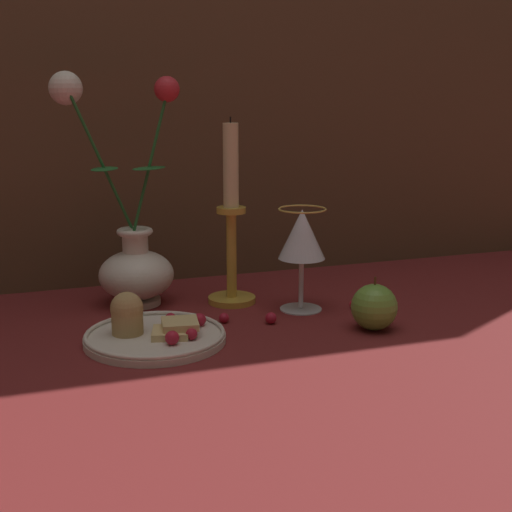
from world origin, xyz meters
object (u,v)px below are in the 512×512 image
(wine_glass, at_px, (302,238))
(vase, at_px, (132,249))
(candlestick, at_px, (231,228))
(apple_beside_vase, at_px, (374,307))
(plate_with_pastries, at_px, (152,331))

(wine_glass, bearing_deg, vase, 154.51)
(candlestick, bearing_deg, wine_glass, -38.95)
(candlestick, relative_size, apple_beside_vase, 3.79)
(plate_with_pastries, distance_m, wine_glass, 0.29)
(vase, relative_size, apple_beside_vase, 4.65)
(vase, height_order, plate_with_pastries, vase)
(plate_with_pastries, xyz_separation_m, apple_beside_vase, (0.33, -0.06, 0.02))
(candlestick, height_order, apple_beside_vase, candlestick)
(vase, bearing_deg, candlestick, -15.60)
(wine_glass, height_order, candlestick, candlestick)
(wine_glass, distance_m, apple_beside_vase, 0.17)
(vase, height_order, candlestick, vase)
(vase, bearing_deg, apple_beside_vase, -38.05)
(vase, relative_size, plate_with_pastries, 1.88)
(wine_glass, relative_size, candlestick, 0.54)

